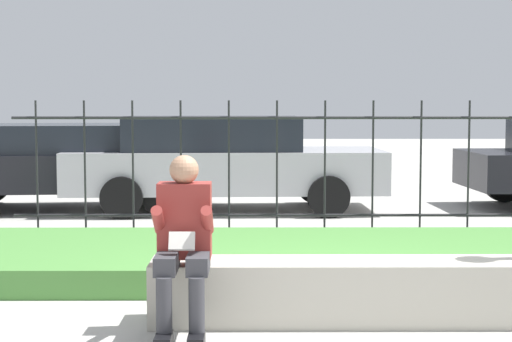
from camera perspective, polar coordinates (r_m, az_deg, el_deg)
name	(u,v)px	position (r m, az deg, el deg)	size (l,w,h in m)	color
ground_plane	(327,322)	(6.51, 4.78, -10.01)	(60.00, 60.00, 0.00)	#B2AFA8
stone_bench	(350,295)	(6.47, 6.32, -8.20)	(2.98, 0.51, 0.47)	#B7B2A3
person_seated_reader	(184,237)	(6.07, -4.85, -4.39)	(0.42, 0.73, 1.27)	black
grass_berm	(310,259)	(8.33, 3.63, -5.85)	(8.61, 2.41, 0.25)	#4C893D
iron_fence	(301,169)	(9.82, 3.01, 0.12)	(6.61, 0.03, 1.65)	#232326
car_parked_center	(222,161)	(12.80, -2.30, 0.67)	(4.74, 2.06, 1.41)	#B7B7BC
car_parked_left	(68,163)	(13.21, -12.44, 0.53)	(4.68, 2.30, 1.29)	black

